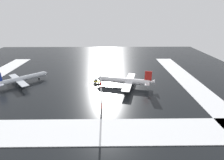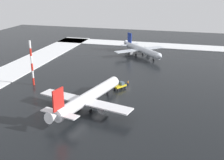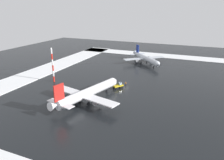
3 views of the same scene
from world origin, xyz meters
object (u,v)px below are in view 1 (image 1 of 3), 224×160
(antenna_mast, at_px, (101,93))
(ground_crew_beside_wing, at_px, (90,80))
(pushback_tug, at_px, (97,81))
(airplane_distant_tail, at_px, (22,79))
(airplane_foreground_jet, at_px, (126,81))
(ground_crew_by_nose_gear, at_px, (126,86))

(antenna_mast, bearing_deg, ground_crew_beside_wing, 104.73)
(pushback_tug, distance_m, ground_crew_beside_wing, 4.78)
(airplane_distant_tail, xyz_separation_m, antenna_mast, (51.80, -31.18, 4.98))
(airplane_distant_tail, relative_size, antenna_mast, 1.62)
(pushback_tug, bearing_deg, airplane_foreground_jet, -163.28)
(pushback_tug, bearing_deg, antenna_mast, 131.39)
(airplane_distant_tail, xyz_separation_m, ground_crew_beside_wing, (43.02, 2.26, -2.28))
(antenna_mast, bearing_deg, airplane_distant_tail, 148.96)
(airplane_distant_tail, bearing_deg, ground_crew_by_nose_gear, -48.56)
(ground_crew_beside_wing, relative_size, antenna_mast, 0.10)
(pushback_tug, xyz_separation_m, antenna_mast, (4.38, -31.62, 6.95))
(ground_crew_by_nose_gear, bearing_deg, antenna_mast, -126.90)
(airplane_foreground_jet, relative_size, airplane_distant_tail, 1.34)
(airplane_distant_tail, distance_m, ground_crew_beside_wing, 43.14)
(airplane_foreground_jet, height_order, pushback_tug, airplane_foreground_jet)
(airplane_foreground_jet, height_order, antenna_mast, antenna_mast)
(pushback_tug, bearing_deg, ground_crew_by_nose_gear, -169.51)
(pushback_tug, relative_size, ground_crew_by_nose_gear, 2.95)
(airplane_distant_tail, distance_m, antenna_mast, 60.67)
(airplane_distant_tail, relative_size, pushback_tug, 5.30)
(ground_crew_by_nose_gear, xyz_separation_m, antenna_mast, (-14.02, -23.80, 7.26))
(pushback_tug, xyz_separation_m, ground_crew_beside_wing, (-4.41, 1.81, -0.31))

